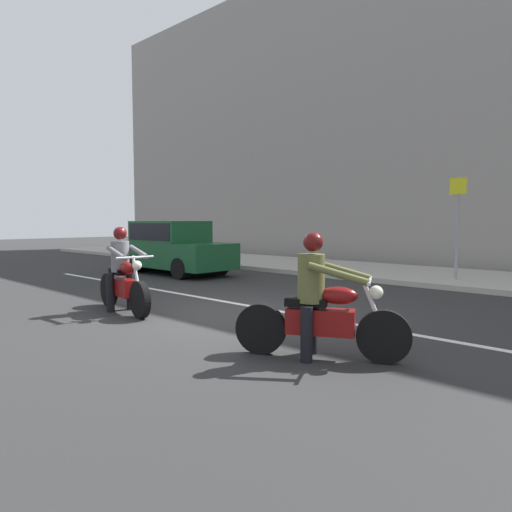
# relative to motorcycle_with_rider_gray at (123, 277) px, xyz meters

# --- Properties ---
(ground_plane) EXTENTS (80.00, 80.00, 0.00)m
(ground_plane) POSITION_rel_motorcycle_with_rider_gray_xyz_m (1.45, 1.18, -0.66)
(ground_plane) COLOR #2A2A2A
(sidewalk_slab) EXTENTS (40.00, 4.40, 0.14)m
(sidewalk_slab) POSITION_rel_motorcycle_with_rider_gray_xyz_m (1.45, 9.18, -0.59)
(sidewalk_slab) COLOR #A8A399
(sidewalk_slab) RESTS_ON ground_plane
(building_facade) EXTENTS (40.00, 1.40, 12.69)m
(building_facade) POSITION_rel_motorcycle_with_rider_gray_xyz_m (1.45, 12.58, 5.69)
(building_facade) COLOR gray
(building_facade) RESTS_ON ground_plane
(lane_marking_stripe) EXTENTS (18.00, 0.14, 0.01)m
(lane_marking_stripe) POSITION_rel_motorcycle_with_rider_gray_xyz_m (1.91, 2.08, -0.66)
(lane_marking_stripe) COLOR silver
(lane_marking_stripe) RESTS_ON ground_plane
(motorcycle_with_rider_gray) EXTENTS (2.17, 0.74, 1.62)m
(motorcycle_with_rider_gray) POSITION_rel_motorcycle_with_rider_gray_xyz_m (0.00, 0.00, 0.00)
(motorcycle_with_rider_gray) COLOR black
(motorcycle_with_rider_gray) RESTS_ON ground_plane
(motorcycle_with_rider_olive) EXTENTS (2.00, 1.16, 1.59)m
(motorcycle_with_rider_olive) POSITION_rel_motorcycle_with_rider_gray_xyz_m (4.49, 0.09, -0.01)
(motorcycle_with_rider_olive) COLOR black
(motorcycle_with_rider_olive) RESTS_ON ground_plane
(parked_sedan_forest_green) EXTENTS (4.39, 1.82, 1.72)m
(parked_sedan_forest_green) POSITION_rel_motorcycle_with_rider_gray_xyz_m (-4.59, 4.54, 0.22)
(parked_sedan_forest_green) COLOR #164C28
(parked_sedan_forest_green) RESTS_ON ground_plane
(street_sign_post) EXTENTS (0.44, 0.08, 2.77)m
(street_sign_post) POSITION_rel_motorcycle_with_rider_gray_xyz_m (3.14, 8.29, 1.14)
(street_sign_post) COLOR gray
(street_sign_post) RESTS_ON sidewalk_slab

